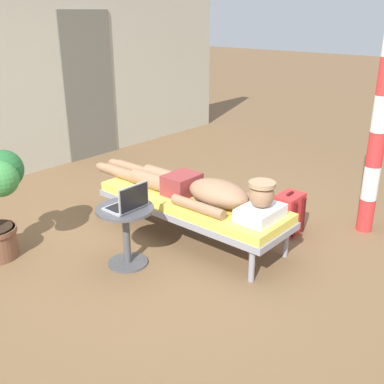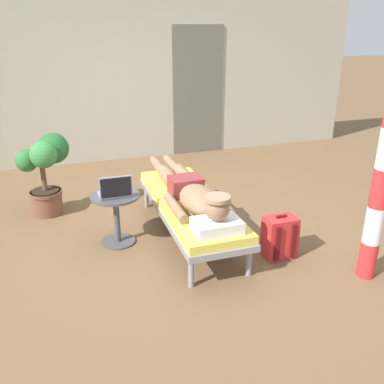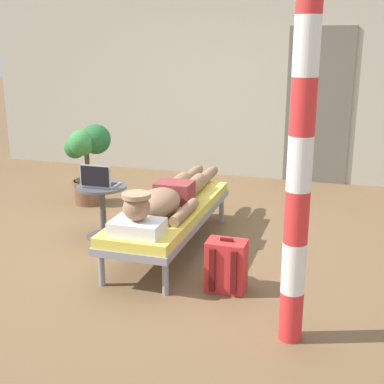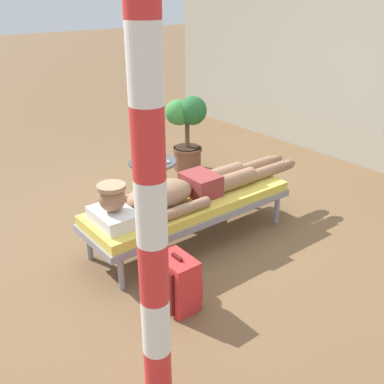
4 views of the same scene
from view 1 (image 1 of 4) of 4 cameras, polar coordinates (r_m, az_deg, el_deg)
name	(u,v)px [view 1 (image 1 of 4)]	position (r m, az deg, el deg)	size (l,w,h in m)	color
ground_plane	(166,241)	(4.37, -3.19, -6.07)	(40.00, 40.00, 0.00)	brown
house_wall_back	(12,69)	(6.32, -21.40, 14.01)	(7.60, 0.20, 2.70)	#B2AD99
house_door_panel	(89,87)	(6.83, -12.65, 12.61)	(0.84, 0.03, 2.04)	#625F54
lounge_chair	(192,204)	(4.29, -0.04, -1.52)	(0.63, 1.92, 0.42)	gray
person_reclining	(198,189)	(4.18, 0.77, 0.40)	(0.53, 2.17, 0.33)	white
side_table	(126,226)	(3.88, -8.19, -4.20)	(0.48, 0.48, 0.52)	#4C4C51
laptop	(129,203)	(3.75, -7.85, -1.32)	(0.31, 0.24, 0.23)	#A5A8AD
backpack	(288,214)	(4.54, 11.79, -2.72)	(0.30, 0.26, 0.42)	red
porch_post	(381,114)	(4.53, 22.38, 8.94)	(0.15, 0.15, 2.32)	red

